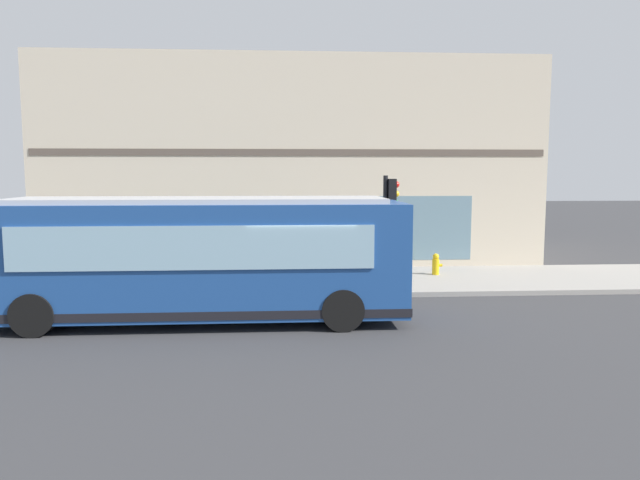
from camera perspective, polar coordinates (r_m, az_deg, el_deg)
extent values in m
plane|color=#38383A|center=(15.14, -1.86, -7.65)|extent=(120.00, 120.00, 0.00)
cube|color=#9E9991|center=(20.02, -2.34, -3.94)|extent=(4.83, 40.00, 0.15)
cube|color=beige|center=(26.54, -2.76, 7.13)|extent=(8.87, 19.09, 8.00)
cube|color=brown|center=(22.27, -2.56, 8.29)|extent=(0.36, 18.71, 0.24)
cube|color=slate|center=(22.26, -2.52, 1.07)|extent=(0.12, 13.36, 2.40)
cube|color=#1E478C|center=(15.05, -11.28, -1.65)|extent=(2.53, 10.01, 2.70)
cube|color=silver|center=(14.91, -11.40, 3.72)|extent=(2.15, 9.01, 0.12)
cube|color=#8CB2C6|center=(16.25, -10.75, 0.38)|extent=(0.09, 8.20, 1.00)
cube|color=#8CB2C6|center=(13.75, -11.99, -0.75)|extent=(0.09, 8.20, 1.00)
cube|color=black|center=(15.25, -11.18, -6.01)|extent=(2.57, 10.05, 0.20)
cylinder|color=black|center=(17.16, -22.75, -4.76)|extent=(0.30, 1.00, 1.00)
cylinder|color=black|center=(15.05, -25.57, -6.43)|extent=(0.30, 1.00, 1.00)
cylinder|color=black|center=(16.31, 1.31, -4.82)|extent=(0.30, 1.00, 1.00)
cylinder|color=black|center=(14.07, 2.17, -6.65)|extent=(0.30, 1.00, 1.00)
cylinder|color=black|center=(18.19, 6.18, 0.68)|extent=(0.14, 0.14, 3.44)
cube|color=black|center=(18.14, 6.82, 4.36)|extent=(0.32, 0.24, 0.90)
sphere|color=red|center=(18.16, 7.23, 5.24)|extent=(0.20, 0.20, 0.20)
sphere|color=yellow|center=(18.17, 7.22, 4.36)|extent=(0.20, 0.20, 0.20)
sphere|color=green|center=(18.18, 7.21, 3.48)|extent=(0.20, 0.20, 0.20)
cylinder|color=yellow|center=(21.22, 10.90, -2.50)|extent=(0.24, 0.24, 0.55)
sphere|color=yellow|center=(21.17, 10.92, -1.55)|extent=(0.22, 0.22, 0.22)
cylinder|color=yellow|center=(21.26, 11.35, -2.36)|extent=(0.10, 0.12, 0.10)
cylinder|color=yellow|center=(21.38, 10.79, -2.30)|extent=(0.12, 0.10, 0.10)
cylinder|color=gold|center=(18.81, -1.17, -3.18)|extent=(0.14, 0.14, 0.78)
cylinder|color=gold|center=(18.96, -0.91, -3.10)|extent=(0.14, 0.14, 0.78)
cylinder|color=black|center=(18.78, -1.04, -1.04)|extent=(0.32, 0.32, 0.62)
sphere|color=brown|center=(18.73, -1.05, 0.21)|extent=(0.21, 0.21, 0.21)
cylinder|color=silver|center=(19.90, -12.48, -2.83)|extent=(0.14, 0.14, 0.76)
cylinder|color=silver|center=(19.96, -12.96, -2.81)|extent=(0.14, 0.14, 0.76)
cylinder|color=#3F8C4C|center=(19.83, -12.77, -0.88)|extent=(0.32, 0.32, 0.60)
sphere|color=tan|center=(19.78, -12.80, 0.29)|extent=(0.21, 0.21, 0.21)
cylinder|color=#3359A5|center=(19.46, -3.66, -2.73)|extent=(0.14, 0.14, 0.87)
cylinder|color=#3359A5|center=(19.54, -3.20, -2.69)|extent=(0.14, 0.14, 0.87)
cylinder|color=black|center=(19.39, -3.45, -0.43)|extent=(0.32, 0.32, 0.69)
sphere|color=beige|center=(19.34, -3.45, 0.93)|extent=(0.24, 0.24, 0.24)
cylinder|color=#8C3F8C|center=(18.72, -18.33, -3.59)|extent=(0.14, 0.14, 0.76)
cylinder|color=#8C3F8C|center=(18.80, -17.84, -3.53)|extent=(0.14, 0.14, 0.76)
cylinder|color=#3F8C4C|center=(18.65, -18.16, -1.50)|extent=(0.32, 0.32, 0.60)
sphere|color=brown|center=(18.60, -18.20, -0.26)|extent=(0.21, 0.21, 0.21)
cube|color=#263F99|center=(18.63, -4.58, -3.10)|extent=(0.44, 0.40, 0.90)
cube|color=#8CB2C6|center=(18.60, -3.94, -2.55)|extent=(0.35, 0.03, 0.30)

